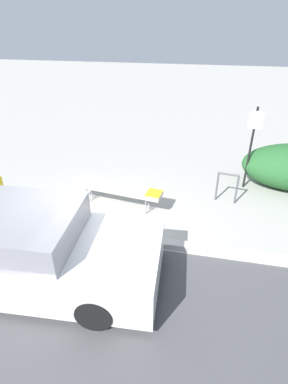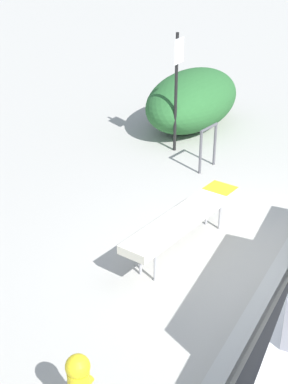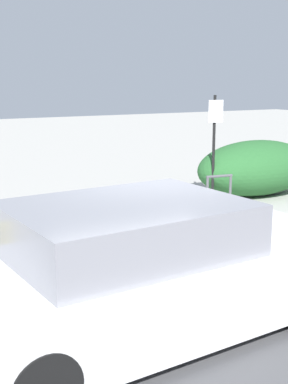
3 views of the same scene
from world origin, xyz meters
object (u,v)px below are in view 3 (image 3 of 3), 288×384
object	(u,v)px
bike_rack	(219,191)
parked_car_near	(140,273)
bench	(109,218)
sign_post	(214,140)

from	to	relation	value
bike_rack	parked_car_near	xyz separation A→B (m)	(-3.66, -3.48, 0.15)
parked_car_near	bench	bearing A→B (deg)	67.03
parked_car_near	bike_rack	bearing A→B (deg)	39.85
sign_post	parked_car_near	size ratio (longest dim) A/B	0.47
bike_rack	sign_post	world-z (taller)	sign_post
sign_post	parked_car_near	bearing A→B (deg)	-133.70
bike_rack	parked_car_near	distance (m)	5.05
bench	parked_car_near	xyz separation A→B (m)	(-0.94, -2.69, 0.14)
parked_car_near	sign_post	bearing A→B (deg)	42.61
bench	sign_post	distance (m)	3.78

